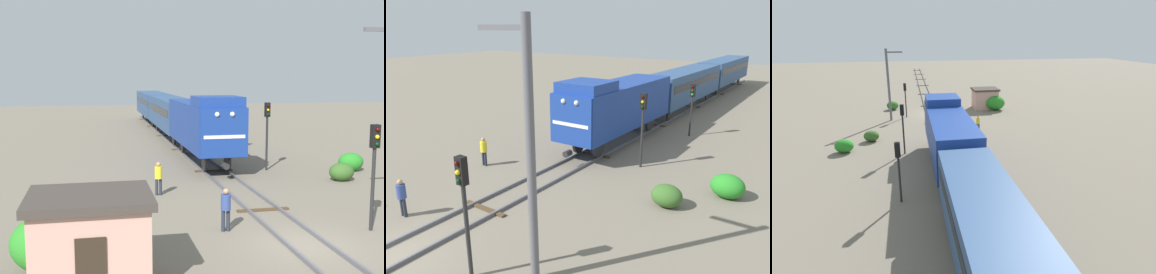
% 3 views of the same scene
% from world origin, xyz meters
% --- Properties ---
extents(ground_plane, '(161.65, 161.65, 0.00)m').
position_xyz_m(ground_plane, '(0.00, 0.00, 0.00)').
color(ground_plane, '#756B5B').
extents(railway_track, '(2.40, 107.77, 0.16)m').
position_xyz_m(railway_track, '(0.00, 0.00, 0.07)').
color(railway_track, '#595960').
rests_on(railway_track, ground).
extents(locomotive, '(2.90, 11.60, 4.60)m').
position_xyz_m(locomotive, '(0.00, 16.35, 2.77)').
color(locomotive, navy).
rests_on(locomotive, railway_track).
extents(passenger_car_leading, '(2.84, 14.00, 3.66)m').
position_xyz_m(passenger_car_leading, '(0.00, 29.68, 2.52)').
color(passenger_car_leading, '#2D4C7A').
rests_on(passenger_car_leading, railway_track).
extents(passenger_car_trailing, '(2.84, 14.00, 3.66)m').
position_xyz_m(passenger_car_trailing, '(0.00, 44.28, 2.52)').
color(passenger_car_trailing, '#2D4C7A').
rests_on(passenger_car_trailing, railway_track).
extents(traffic_signal_near, '(0.32, 0.34, 4.18)m').
position_xyz_m(traffic_signal_near, '(3.20, 1.04, 2.90)').
color(traffic_signal_near, '#262628').
rests_on(traffic_signal_near, ground).
extents(traffic_signal_mid, '(0.32, 0.34, 4.31)m').
position_xyz_m(traffic_signal_mid, '(3.40, 13.23, 2.99)').
color(traffic_signal_mid, '#262628').
rests_on(traffic_signal_mid, ground).
extents(traffic_signal_far, '(0.32, 0.34, 3.86)m').
position_xyz_m(traffic_signal_far, '(3.60, 21.09, 2.70)').
color(traffic_signal_far, '#262628').
rests_on(traffic_signal_far, ground).
extents(worker_near_track, '(0.38, 0.38, 1.70)m').
position_xyz_m(worker_near_track, '(-2.40, 2.11, 1.00)').
color(worker_near_track, '#262B38').
rests_on(worker_near_track, ground).
extents(worker_by_signal, '(0.38, 0.38, 1.70)m').
position_xyz_m(worker_by_signal, '(-4.20, 8.25, 1.00)').
color(worker_by_signal, '#262B38').
rests_on(worker_by_signal, ground).
extents(relay_hut, '(3.50, 2.90, 2.74)m').
position_xyz_m(relay_hut, '(-7.50, -1.87, 1.39)').
color(relay_hut, '#D19E8C').
rests_on(relay_hut, ground).
extents(bush_mid, '(1.43, 1.17, 1.04)m').
position_xyz_m(bush_mid, '(6.52, 9.40, 0.52)').
color(bush_mid, '#366026').
rests_on(bush_mid, ground).
extents(bush_far, '(2.62, 2.14, 1.91)m').
position_xyz_m(bush_far, '(-8.63, -0.62, 0.95)').
color(bush_far, '#2A8526').
rests_on(bush_far, ground).
extents(bush_back, '(1.59, 1.30, 1.16)m').
position_xyz_m(bush_back, '(8.54, 11.92, 0.58)').
color(bush_back, '#288526').
rests_on(bush_back, ground).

